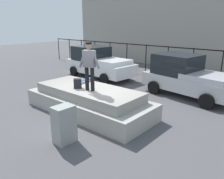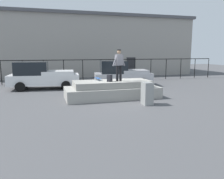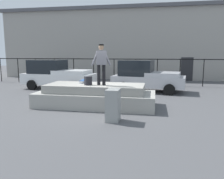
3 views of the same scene
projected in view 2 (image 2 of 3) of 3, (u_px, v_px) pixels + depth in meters
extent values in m
plane|color=#4C4C4F|center=(118.00, 98.00, 12.88)|extent=(60.00, 60.00, 0.00)
cube|color=#9E9B93|center=(112.00, 92.00, 12.82)|extent=(5.20, 2.13, 0.63)
cube|color=gray|center=(112.00, 84.00, 12.74)|extent=(4.27, 1.75, 0.35)
cylinder|color=black|center=(117.00, 73.00, 12.47)|extent=(0.14, 0.14, 0.86)
cylinder|color=black|center=(120.00, 73.00, 12.59)|extent=(0.14, 0.14, 0.86)
cube|color=#595960|center=(119.00, 60.00, 12.41)|extent=(0.48, 0.36, 0.59)
cylinder|color=#595960|center=(115.00, 61.00, 12.27)|extent=(0.34, 0.19, 0.60)
cylinder|color=#595960|center=(123.00, 61.00, 12.56)|extent=(0.34, 0.19, 0.60)
sphere|color=tan|center=(119.00, 52.00, 12.34)|extent=(0.22, 0.22, 0.22)
cylinder|color=black|center=(119.00, 50.00, 12.32)|extent=(0.26, 0.26, 0.05)
cube|color=#264C8C|center=(98.00, 78.00, 12.97)|extent=(0.25, 0.81, 0.02)
cylinder|color=silver|center=(98.00, 80.00, 12.70)|extent=(0.03, 0.06, 0.06)
cylinder|color=silver|center=(101.00, 80.00, 12.77)|extent=(0.03, 0.06, 0.06)
cylinder|color=silver|center=(95.00, 79.00, 13.19)|extent=(0.03, 0.06, 0.06)
cylinder|color=silver|center=(98.00, 79.00, 13.25)|extent=(0.03, 0.06, 0.06)
cube|color=black|center=(110.00, 78.00, 12.32)|extent=(0.34, 0.34, 0.37)
cube|color=white|center=(44.00, 79.00, 15.96)|extent=(4.88, 2.25, 0.70)
cube|color=black|center=(31.00, 68.00, 15.67)|extent=(2.27, 1.88, 0.88)
cube|color=white|center=(58.00, 72.00, 16.07)|extent=(2.28, 1.93, 0.24)
cylinder|color=black|center=(25.00, 83.00, 16.64)|extent=(0.66, 0.28, 0.64)
cylinder|color=black|center=(20.00, 87.00, 14.82)|extent=(0.66, 0.28, 0.64)
cylinder|color=black|center=(66.00, 82.00, 17.21)|extent=(0.66, 0.28, 0.64)
cylinder|color=black|center=(66.00, 86.00, 15.39)|extent=(0.66, 0.28, 0.64)
cube|color=#B7B7BC|center=(123.00, 77.00, 17.57)|extent=(4.55, 2.45, 0.65)
cube|color=black|center=(113.00, 67.00, 17.34)|extent=(2.17, 1.96, 0.94)
cube|color=#B7B7BC|center=(134.00, 71.00, 17.62)|extent=(2.18, 2.02, 0.24)
cylinder|color=black|center=(105.00, 80.00, 18.36)|extent=(0.67, 0.31, 0.64)
cylinder|color=black|center=(107.00, 83.00, 16.52)|extent=(0.67, 0.31, 0.64)
cylinder|color=black|center=(137.00, 80.00, 18.73)|extent=(0.67, 0.31, 0.64)
cylinder|color=black|center=(143.00, 83.00, 16.89)|extent=(0.67, 0.31, 0.64)
cube|color=gray|center=(147.00, 94.00, 11.14)|extent=(0.46, 0.62, 1.11)
cylinder|color=black|center=(1.00, 73.00, 17.70)|extent=(0.06, 0.06, 1.95)
cylinder|color=black|center=(23.00, 72.00, 18.15)|extent=(0.06, 0.06, 1.95)
cylinder|color=black|center=(44.00, 72.00, 18.59)|extent=(0.06, 0.06, 1.95)
cylinder|color=black|center=(64.00, 71.00, 19.04)|extent=(0.06, 0.06, 1.95)
cylinder|color=black|center=(83.00, 71.00, 19.49)|extent=(0.06, 0.06, 1.95)
cylinder|color=black|center=(101.00, 70.00, 19.93)|extent=(0.06, 0.06, 1.95)
cylinder|color=black|center=(118.00, 70.00, 20.38)|extent=(0.06, 0.06, 1.95)
cylinder|color=black|center=(135.00, 70.00, 20.82)|extent=(0.06, 0.06, 1.95)
cylinder|color=black|center=(151.00, 69.00, 21.27)|extent=(0.06, 0.06, 1.95)
cylinder|color=black|center=(166.00, 69.00, 21.72)|extent=(0.06, 0.06, 1.95)
cylinder|color=black|center=(181.00, 69.00, 22.16)|extent=(0.06, 0.06, 1.95)
cylinder|color=black|center=(195.00, 68.00, 22.61)|extent=(0.06, 0.06, 1.95)
cylinder|color=black|center=(208.00, 68.00, 23.05)|extent=(0.06, 0.06, 1.95)
cube|color=black|center=(92.00, 60.00, 19.56)|extent=(24.00, 0.04, 0.06)
cube|color=gray|center=(78.00, 47.00, 26.75)|extent=(24.57, 8.82, 6.19)
cube|color=#4C4C51|center=(78.00, 19.00, 26.22)|extent=(25.06, 9.26, 0.30)
cube|color=#262628|center=(131.00, 67.00, 24.28)|extent=(1.00, 0.06, 2.00)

